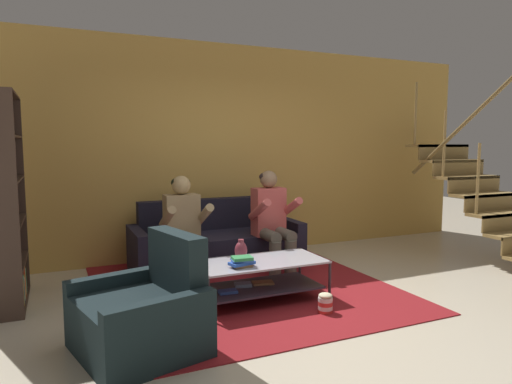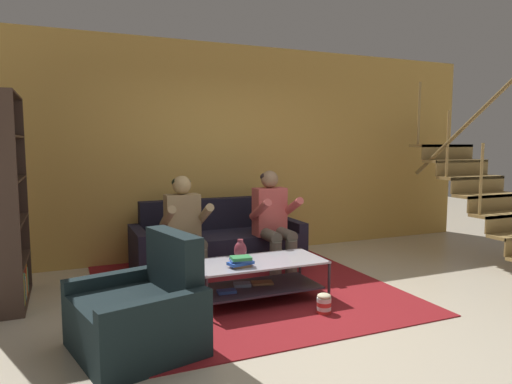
{
  "view_description": "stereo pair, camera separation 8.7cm",
  "coord_description": "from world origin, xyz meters",
  "px_view_note": "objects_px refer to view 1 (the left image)",
  "views": [
    {
      "loc": [
        -2.09,
        -3.54,
        1.55
      ],
      "look_at": [
        -0.13,
        0.84,
        1.04
      ],
      "focal_mm": 32.0,
      "sensor_mm": 36.0,
      "label": 1
    },
    {
      "loc": [
        -2.01,
        -3.57,
        1.55
      ],
      "look_at": [
        -0.13,
        0.84,
        1.04
      ],
      "focal_mm": 32.0,
      "sensor_mm": 36.0,
      "label": 2
    }
  ],
  "objects_px": {
    "coffee_table": "(259,274)",
    "book_stack": "(242,262)",
    "person_seated_left": "(184,225)",
    "vase": "(241,250)",
    "person_seated_right": "(272,218)",
    "popcorn_tub": "(325,303)",
    "armchair": "(143,315)",
    "couch": "(216,245)"
  },
  "relations": [
    {
      "from": "coffee_table",
      "to": "book_stack",
      "type": "xyz_separation_m",
      "value": [
        -0.23,
        -0.13,
        0.18
      ]
    },
    {
      "from": "person_seated_left",
      "to": "book_stack",
      "type": "relative_size",
      "value": 4.67
    },
    {
      "from": "vase",
      "to": "book_stack",
      "type": "distance_m",
      "value": 0.27
    },
    {
      "from": "coffee_table",
      "to": "book_stack",
      "type": "bearing_deg",
      "value": -150.95
    },
    {
      "from": "person_seated_right",
      "to": "popcorn_tub",
      "type": "bearing_deg",
      "value": -96.24
    },
    {
      "from": "armchair",
      "to": "popcorn_tub",
      "type": "height_order",
      "value": "armchair"
    },
    {
      "from": "vase",
      "to": "popcorn_tub",
      "type": "bearing_deg",
      "value": -50.23
    },
    {
      "from": "person_seated_left",
      "to": "armchair",
      "type": "relative_size",
      "value": 1.12
    },
    {
      "from": "person_seated_right",
      "to": "coffee_table",
      "type": "relative_size",
      "value": 0.96
    },
    {
      "from": "person_seated_right",
      "to": "popcorn_tub",
      "type": "xyz_separation_m",
      "value": [
        -0.15,
        -1.42,
        -0.57
      ]
    },
    {
      "from": "vase",
      "to": "person_seated_left",
      "type": "bearing_deg",
      "value": 116.45
    },
    {
      "from": "coffee_table",
      "to": "book_stack",
      "type": "distance_m",
      "value": 0.32
    },
    {
      "from": "couch",
      "to": "coffee_table",
      "type": "height_order",
      "value": "couch"
    },
    {
      "from": "person_seated_left",
      "to": "person_seated_right",
      "type": "height_order",
      "value": "person_seated_right"
    },
    {
      "from": "vase",
      "to": "armchair",
      "type": "bearing_deg",
      "value": -145.7
    },
    {
      "from": "person_seated_right",
      "to": "book_stack",
      "type": "bearing_deg",
      "value": -129.18
    },
    {
      "from": "coffee_table",
      "to": "popcorn_tub",
      "type": "distance_m",
      "value": 0.72
    },
    {
      "from": "person_seated_right",
      "to": "coffee_table",
      "type": "xyz_separation_m",
      "value": [
        -0.57,
        -0.86,
        -0.4
      ]
    },
    {
      "from": "person_seated_left",
      "to": "book_stack",
      "type": "xyz_separation_m",
      "value": [
        0.28,
        -0.99,
        -0.2
      ]
    },
    {
      "from": "person_seated_right",
      "to": "couch",
      "type": "bearing_deg",
      "value": 137.15
    },
    {
      "from": "coffee_table",
      "to": "book_stack",
      "type": "height_order",
      "value": "book_stack"
    },
    {
      "from": "couch",
      "to": "armchair",
      "type": "xyz_separation_m",
      "value": [
        -1.27,
        -2.0,
        -0.01
      ]
    },
    {
      "from": "coffee_table",
      "to": "book_stack",
      "type": "relative_size",
      "value": 4.99
    },
    {
      "from": "person_seated_right",
      "to": "book_stack",
      "type": "height_order",
      "value": "person_seated_right"
    },
    {
      "from": "couch",
      "to": "person_seated_left",
      "type": "height_order",
      "value": "person_seated_left"
    },
    {
      "from": "person_seated_right",
      "to": "armchair",
      "type": "bearing_deg",
      "value": -140.48
    },
    {
      "from": "person_seated_left",
      "to": "vase",
      "type": "bearing_deg",
      "value": -63.55
    },
    {
      "from": "book_stack",
      "to": "popcorn_tub",
      "type": "height_order",
      "value": "book_stack"
    },
    {
      "from": "couch",
      "to": "vase",
      "type": "bearing_deg",
      "value": -97.86
    },
    {
      "from": "person_seated_right",
      "to": "book_stack",
      "type": "distance_m",
      "value": 1.29
    },
    {
      "from": "person_seated_left",
      "to": "vase",
      "type": "xyz_separation_m",
      "value": [
        0.37,
        -0.74,
        -0.15
      ]
    },
    {
      "from": "person_seated_right",
      "to": "coffee_table",
      "type": "bearing_deg",
      "value": -123.67
    },
    {
      "from": "book_stack",
      "to": "person_seated_right",
      "type": "bearing_deg",
      "value": 50.82
    },
    {
      "from": "book_stack",
      "to": "person_seated_left",
      "type": "bearing_deg",
      "value": 105.67
    },
    {
      "from": "person_seated_right",
      "to": "coffee_table",
      "type": "height_order",
      "value": "person_seated_right"
    },
    {
      "from": "book_stack",
      "to": "popcorn_tub",
      "type": "relative_size",
      "value": 1.33
    },
    {
      "from": "couch",
      "to": "coffee_table",
      "type": "distance_m",
      "value": 1.36
    },
    {
      "from": "couch",
      "to": "popcorn_tub",
      "type": "height_order",
      "value": "couch"
    },
    {
      "from": "vase",
      "to": "armchair",
      "type": "relative_size",
      "value": 0.19
    },
    {
      "from": "couch",
      "to": "armchair",
      "type": "bearing_deg",
      "value": -122.46
    },
    {
      "from": "book_stack",
      "to": "popcorn_tub",
      "type": "xyz_separation_m",
      "value": [
        0.65,
        -0.43,
        -0.36
      ]
    },
    {
      "from": "book_stack",
      "to": "armchair",
      "type": "height_order",
      "value": "armchair"
    }
  ]
}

